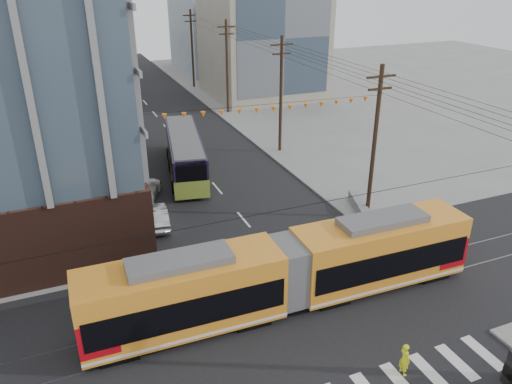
% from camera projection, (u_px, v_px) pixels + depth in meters
% --- Properties ---
extents(ground, '(160.00, 160.00, 0.00)m').
position_uv_depth(ground, '(348.00, 344.00, 24.28)').
color(ground, slate).
extents(bg_bldg_ne_near, '(14.00, 14.00, 16.00)m').
position_uv_depth(bg_bldg_ne_near, '(262.00, 36.00, 66.77)').
color(bg_bldg_ne_near, gray).
rests_on(bg_bldg_ne_near, ground).
extents(bg_bldg_nw_far, '(16.00, 18.00, 20.00)m').
position_uv_depth(bg_bldg_nw_far, '(18.00, 13.00, 75.56)').
color(bg_bldg_nw_far, gray).
rests_on(bg_bldg_nw_far, ground).
extents(bg_bldg_ne_far, '(16.00, 16.00, 14.00)m').
position_uv_depth(bg_bldg_ne_far, '(226.00, 27.00, 84.65)').
color(bg_bldg_ne_far, '#8C99A5').
rests_on(bg_bldg_ne_far, ground).
extents(utility_pole_far, '(0.30, 0.30, 11.00)m').
position_uv_depth(utility_pole_far, '(192.00, 50.00, 71.90)').
color(utility_pole_far, black).
rests_on(utility_pole_far, ground).
extents(streetcar, '(21.43, 3.44, 4.12)m').
position_uv_depth(streetcar, '(288.00, 272.00, 26.24)').
color(streetcar, orange).
rests_on(streetcar, ground).
extents(city_bus, '(5.00, 12.89, 3.57)m').
position_uv_depth(city_bus, '(185.00, 153.00, 43.43)').
color(city_bus, black).
rests_on(city_bus, ground).
extents(parked_car_silver, '(1.94, 4.33, 1.38)m').
position_uv_depth(parked_car_silver, '(157.00, 217.00, 34.97)').
color(parked_car_silver, '#95989E').
rests_on(parked_car_silver, ground).
extents(parked_car_white, '(4.05, 5.68, 1.53)m').
position_uv_depth(parked_car_white, '(143.00, 190.00, 38.81)').
color(parked_car_white, silver).
rests_on(parked_car_white, ground).
extents(parked_car_grey, '(3.20, 5.35, 1.39)m').
position_uv_depth(parked_car_grey, '(131.00, 169.00, 43.09)').
color(parked_car_grey, slate).
rests_on(parked_car_grey, ground).
extents(pedestrian, '(0.41, 0.61, 1.66)m').
position_uv_depth(pedestrian, '(405.00, 359.00, 22.20)').
color(pedestrian, yellow).
rests_on(pedestrian, ground).
extents(jersey_barrier, '(2.35, 4.56, 0.89)m').
position_uv_depth(jersey_barrier, '(360.00, 208.00, 36.76)').
color(jersey_barrier, gray).
rests_on(jersey_barrier, ground).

